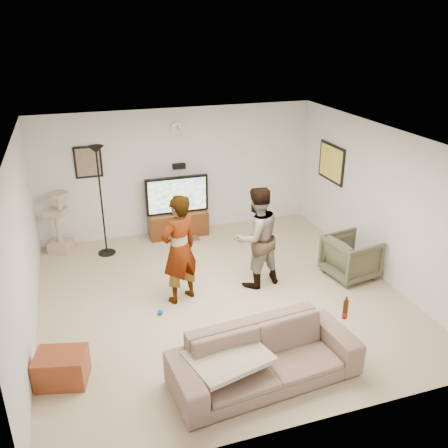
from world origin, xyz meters
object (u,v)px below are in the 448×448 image
object	(u,v)px
armchair	(351,257)
tv_stand	(178,224)
cat_tree	(58,222)
tv	(177,195)
person_left	(179,249)
side_table	(62,368)
beer_bottle	(345,309)
person_right	(256,237)
floor_lamp	(102,202)
sofa	(265,357)

from	to	relation	value
armchair	tv_stand	bearing A→B (deg)	33.94
tv_stand	cat_tree	bearing A→B (deg)	-179.10
tv	person_left	world-z (taller)	person_left
armchair	side_table	size ratio (longest dim) A/B	1.33
tv_stand	beer_bottle	bearing A→B (deg)	-76.68
armchair	person_right	bearing A→B (deg)	71.93
floor_lamp	person_right	world-z (taller)	floor_lamp
person_left	person_right	distance (m)	1.28
tv	armchair	xyz separation A→B (m)	(2.38, -2.56, -0.50)
person_right	armchair	distance (m)	1.71
person_left	person_right	world-z (taller)	person_left
tv_stand	sofa	bearing A→B (deg)	-89.76
person_right	beer_bottle	size ratio (longest dim) A/B	6.70
armchair	tv	bearing A→B (deg)	33.94
tv	person_left	xyz separation A→B (m)	(-0.51, -2.38, 0.00)
person_right	side_table	xyz separation A→B (m)	(-3.05, -1.45, -0.64)
floor_lamp	beer_bottle	bearing A→B (deg)	-58.19
person_left	person_right	size ratio (longest dim) A/B	1.03
tv_stand	beer_bottle	size ratio (longest dim) A/B	4.68
tv_stand	person_left	world-z (taller)	person_left
tv_stand	person_right	bearing A→B (deg)	-71.72
beer_bottle	side_table	distance (m)	3.48
side_table	tv_stand	bearing A→B (deg)	58.51
tv	sofa	bearing A→B (deg)	-89.76
tv_stand	floor_lamp	distance (m)	1.71
person_left	beer_bottle	bearing A→B (deg)	102.11
tv	person_left	size ratio (longest dim) A/B	0.72
cat_tree	person_left	bearing A→B (deg)	-53.25
beer_bottle	tv	bearing A→B (deg)	103.32
armchair	person_left	bearing A→B (deg)	77.60
tv_stand	armchair	world-z (taller)	armchair
armchair	side_table	distance (m)	4.82
person_right	tv	bearing A→B (deg)	-84.98
sofa	beer_bottle	world-z (taller)	beer_bottle
cat_tree	side_table	bearing A→B (deg)	-90.45
floor_lamp	armchair	world-z (taller)	floor_lamp
sofa	armchair	size ratio (longest dim) A/B	2.88
person_right	beer_bottle	xyz separation A→B (m)	(0.30, -2.17, -0.05)
tv	sofa	world-z (taller)	tv
tv	armchair	distance (m)	3.53
person_left	beer_bottle	distance (m)	2.61
tv	beer_bottle	world-z (taller)	tv
tv_stand	side_table	size ratio (longest dim) A/B	1.98
person_left	sofa	bearing A→B (deg)	79.42
floor_lamp	side_table	world-z (taller)	floor_lamp
cat_tree	side_table	xyz separation A→B (m)	(-0.03, -3.71, -0.39)
floor_lamp	person_right	size ratio (longest dim) A/B	1.22
cat_tree	person_right	distance (m)	3.79
tv	beer_bottle	bearing A→B (deg)	-76.68
beer_bottle	side_table	size ratio (longest dim) A/B	0.42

